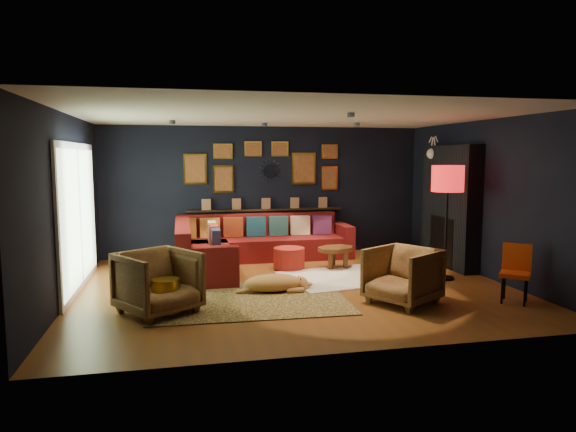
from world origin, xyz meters
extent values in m
plane|color=brown|center=(0.00, 0.00, 0.00)|extent=(6.50, 6.50, 0.00)
plane|color=black|center=(0.00, 2.75, 1.30)|extent=(6.50, 0.00, 6.50)
plane|color=black|center=(0.00, -2.75, 1.30)|extent=(6.50, 0.00, 6.50)
plane|color=black|center=(-3.25, 0.00, 1.30)|extent=(0.00, 5.50, 5.50)
plane|color=black|center=(3.25, 0.00, 1.30)|extent=(0.00, 5.50, 5.50)
plane|color=beige|center=(0.00, 0.00, 2.60)|extent=(6.50, 6.50, 0.00)
cube|color=maroon|center=(-0.20, 2.25, 0.21)|extent=(3.20, 0.95, 0.42)
cube|color=maroon|center=(-0.20, 2.60, 0.63)|extent=(3.20, 0.24, 0.46)
cube|color=maroon|center=(1.50, 2.25, 0.32)|extent=(0.22, 0.95, 0.64)
cube|color=maroon|center=(-1.32, 1.15, 0.21)|extent=(0.95, 2.20, 0.42)
cube|color=maroon|center=(-1.68, 1.15, 0.63)|extent=(0.24, 2.20, 0.46)
cube|color=maroon|center=(-1.32, 0.15, 0.32)|extent=(0.95, 0.22, 0.64)
cube|color=#BF6C29|center=(-1.60, 2.40, 0.62)|extent=(0.38, 0.14, 0.38)
cube|color=orange|center=(-1.15, 2.40, 0.62)|extent=(0.38, 0.14, 0.38)
cube|color=maroon|center=(-0.70, 2.40, 0.62)|extent=(0.38, 0.14, 0.38)
cube|color=navy|center=(-0.25, 2.40, 0.62)|extent=(0.38, 0.14, 0.38)
cube|color=#255156|center=(0.20, 2.40, 0.62)|extent=(0.38, 0.14, 0.38)
cube|color=beige|center=(0.65, 2.40, 0.62)|extent=(0.38, 0.14, 0.38)
cube|color=#5D2758|center=(1.10, 2.40, 0.62)|extent=(0.38, 0.14, 0.38)
cube|color=tan|center=(-1.15, 1.85, 0.62)|extent=(0.14, 0.38, 0.38)
cube|color=maroon|center=(-1.15, 1.35, 0.62)|extent=(0.14, 0.38, 0.38)
cube|color=#2E2D4C|center=(-1.15, 0.85, 0.62)|extent=(0.14, 0.38, 0.38)
cube|color=black|center=(0.00, 2.68, 0.92)|extent=(3.20, 0.12, 0.04)
cube|color=gold|center=(-1.40, 2.72, 1.75)|extent=(0.45, 0.03, 0.60)
cube|color=#9E5F32|center=(-1.40, 2.70, 1.75)|extent=(0.38, 0.01, 0.51)
cube|color=gold|center=(-0.85, 2.72, 1.55)|extent=(0.40, 0.03, 0.55)
cube|color=#9E5F32|center=(-0.85, 2.70, 1.55)|extent=(0.34, 0.01, 0.47)
cube|color=gold|center=(-0.85, 2.72, 2.10)|extent=(0.38, 0.03, 0.30)
cube|color=#9E5F32|center=(-0.85, 2.70, 2.10)|extent=(0.32, 0.01, 0.25)
cube|color=gold|center=(0.80, 2.72, 1.75)|extent=(0.50, 0.03, 0.65)
cube|color=#9E5F32|center=(0.80, 2.70, 1.75)|extent=(0.42, 0.01, 0.55)
cube|color=gold|center=(1.35, 2.72, 1.55)|extent=(0.35, 0.03, 0.50)
cube|color=#9E5F32|center=(1.35, 2.70, 1.55)|extent=(0.30, 0.01, 0.42)
cube|color=gold|center=(1.35, 2.72, 2.10)|extent=(0.35, 0.03, 0.30)
cube|color=#9E5F32|center=(1.35, 2.70, 2.10)|extent=(0.30, 0.01, 0.25)
cube|color=gold|center=(-0.25, 2.72, 2.15)|extent=(0.35, 0.03, 0.30)
cube|color=#9E5F32|center=(-0.25, 2.70, 2.15)|extent=(0.30, 0.01, 0.25)
cube|color=gold|center=(0.30, 2.72, 2.15)|extent=(0.35, 0.03, 0.30)
cube|color=#9E5F32|center=(0.30, 2.70, 2.15)|extent=(0.30, 0.01, 0.25)
cylinder|color=silver|center=(0.10, 2.72, 1.70)|extent=(0.28, 0.03, 0.28)
cone|color=gold|center=(0.32, 2.72, 1.70)|extent=(0.03, 0.16, 0.03)
cone|color=gold|center=(0.30, 2.72, 1.78)|extent=(0.04, 0.16, 0.04)
cone|color=gold|center=(0.26, 2.72, 1.86)|extent=(0.04, 0.16, 0.04)
cone|color=gold|center=(0.18, 2.72, 1.90)|extent=(0.04, 0.16, 0.04)
cone|color=gold|center=(0.10, 2.72, 1.92)|extent=(0.03, 0.16, 0.03)
cone|color=gold|center=(0.02, 2.72, 1.90)|extent=(0.04, 0.16, 0.04)
cone|color=gold|center=(-0.06, 2.72, 1.86)|extent=(0.04, 0.16, 0.04)
cone|color=gold|center=(-0.10, 2.72, 1.78)|extent=(0.04, 0.16, 0.04)
cone|color=gold|center=(-0.12, 2.72, 1.70)|extent=(0.03, 0.16, 0.03)
cone|color=gold|center=(-0.10, 2.72, 1.62)|extent=(0.04, 0.16, 0.04)
cone|color=gold|center=(-0.06, 2.72, 1.54)|extent=(0.04, 0.16, 0.04)
cone|color=gold|center=(0.02, 2.72, 1.50)|extent=(0.04, 0.16, 0.04)
cone|color=gold|center=(0.10, 2.72, 1.48)|extent=(0.03, 0.16, 0.03)
cone|color=gold|center=(0.18, 2.72, 1.50)|extent=(0.04, 0.16, 0.04)
cone|color=gold|center=(0.26, 2.72, 1.54)|extent=(0.04, 0.16, 0.04)
cone|color=gold|center=(0.30, 2.72, 1.62)|extent=(0.04, 0.16, 0.04)
cube|color=black|center=(3.10, 0.90, 1.10)|extent=(0.30, 1.60, 2.20)
cube|color=black|center=(3.04, 0.90, 0.45)|extent=(0.20, 0.80, 0.90)
cone|color=white|center=(3.19, 1.40, 2.05)|extent=(0.35, 0.28, 0.28)
sphere|color=white|center=(2.97, 1.40, 2.05)|extent=(0.20, 0.20, 0.20)
cylinder|color=white|center=(2.99, 1.34, 2.22)|extent=(0.02, 0.10, 0.28)
cylinder|color=white|center=(2.99, 1.46, 2.22)|extent=(0.02, 0.10, 0.28)
cube|color=white|center=(-3.22, 0.60, 1.10)|extent=(0.04, 2.80, 2.20)
cube|color=#C4EAB3|center=(-3.20, 0.60, 1.10)|extent=(0.01, 2.60, 2.00)
cube|color=white|center=(-3.19, 0.60, 1.10)|extent=(0.02, 0.06, 2.00)
cylinder|color=black|center=(-1.80, 1.20, 2.56)|extent=(0.10, 0.10, 0.06)
cylinder|color=black|center=(-0.20, 1.60, 2.56)|extent=(0.10, 0.10, 0.06)
cylinder|color=black|center=(1.40, 1.20, 2.56)|extent=(0.10, 0.10, 0.06)
cylinder|color=black|center=(0.60, -0.80, 2.56)|extent=(0.10, 0.10, 0.06)
cube|color=white|center=(1.00, 0.37, 0.01)|extent=(2.32, 1.86, 0.03)
cube|color=tan|center=(-0.80, -0.61, 0.01)|extent=(2.74, 2.00, 0.02)
cylinder|color=#593816|center=(0.86, 0.96, 0.17)|extent=(0.09, 0.09, 0.29)
cylinder|color=#593816|center=(1.14, 0.96, 0.17)|extent=(0.09, 0.09, 0.29)
cylinder|color=#593816|center=(1.00, 1.28, 0.17)|extent=(0.09, 0.09, 0.29)
cylinder|color=#A1211A|center=(0.16, 1.18, 0.21)|extent=(0.55, 0.55, 0.36)
imported|color=#BD7D40|center=(-2.00, -0.98, 0.45)|extent=(1.17, 1.16, 0.89)
imported|color=#BD7D40|center=(1.23, -1.20, 0.42)|extent=(1.09, 1.10, 0.85)
cylinder|color=gold|center=(-1.92, -1.00, 0.22)|extent=(0.36, 0.36, 0.45)
cylinder|color=black|center=(2.55, -1.51, 0.20)|extent=(0.03, 0.03, 0.40)
cylinder|color=black|center=(2.76, -1.69, 0.20)|extent=(0.03, 0.03, 0.40)
cylinder|color=black|center=(2.74, -1.30, 0.20)|extent=(0.03, 0.03, 0.40)
cylinder|color=black|center=(2.95, -1.48, 0.20)|extent=(0.03, 0.03, 0.40)
cube|color=#F44D15|center=(2.75, -1.49, 0.40)|extent=(0.53, 0.53, 0.06)
cube|color=#F44D15|center=(2.85, -1.37, 0.61)|extent=(0.32, 0.28, 0.38)
cylinder|color=black|center=(2.50, -0.05, 0.02)|extent=(0.31, 0.31, 0.04)
cylinder|color=black|center=(2.50, -0.05, 0.79)|extent=(0.04, 0.04, 1.50)
cylinder|color=red|center=(2.50, -0.05, 1.65)|extent=(0.51, 0.51, 0.42)
camera|label=1|loc=(-1.71, -7.56, 2.00)|focal=32.00mm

